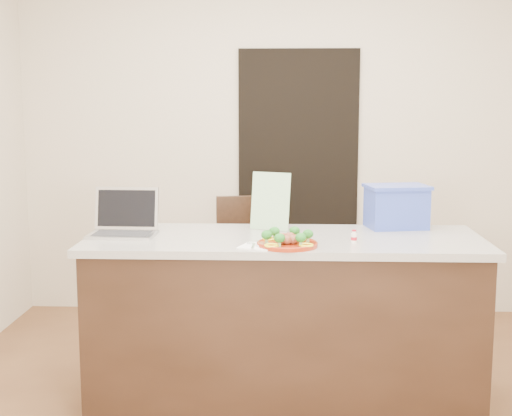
{
  "coord_description": "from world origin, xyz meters",
  "views": [
    {
      "loc": [
        0.0,
        -3.4,
        1.63
      ],
      "look_at": [
        -0.15,
        0.2,
        1.08
      ],
      "focal_mm": 50.0,
      "sensor_mm": 36.0,
      "label": 1
    }
  ],
  "objects_px": {
    "blue_box": "(396,206)",
    "yogurt_bottle": "(354,237)",
    "napkin": "(258,246)",
    "island": "(284,321)",
    "laptop": "(124,222)",
    "chair": "(251,268)",
    "plate": "(287,244)"
  },
  "relations": [
    {
      "from": "blue_box",
      "to": "yogurt_bottle",
      "type": "bearing_deg",
      "value": -133.48
    },
    {
      "from": "napkin",
      "to": "yogurt_bottle",
      "type": "xyz_separation_m",
      "value": [
        0.48,
        0.13,
        0.02
      ]
    },
    {
      "from": "island",
      "to": "laptop",
      "type": "relative_size",
      "value": 5.88
    },
    {
      "from": "laptop",
      "to": "chair",
      "type": "distance_m",
      "value": 1.0
    },
    {
      "from": "napkin",
      "to": "chair",
      "type": "height_order",
      "value": "chair"
    },
    {
      "from": "napkin",
      "to": "laptop",
      "type": "relative_size",
      "value": 0.45
    },
    {
      "from": "island",
      "to": "plate",
      "type": "xyz_separation_m",
      "value": [
        0.01,
        -0.24,
        0.47
      ]
    },
    {
      "from": "laptop",
      "to": "napkin",
      "type": "bearing_deg",
      "value": -21.03
    },
    {
      "from": "blue_box",
      "to": "napkin",
      "type": "bearing_deg",
      "value": -154.41
    },
    {
      "from": "island",
      "to": "blue_box",
      "type": "relative_size",
      "value": 5.53
    },
    {
      "from": "laptop",
      "to": "blue_box",
      "type": "bearing_deg",
      "value": 11.43
    },
    {
      "from": "laptop",
      "to": "plate",
      "type": "bearing_deg",
      "value": -16.13
    },
    {
      "from": "napkin",
      "to": "blue_box",
      "type": "distance_m",
      "value": 0.94
    },
    {
      "from": "island",
      "to": "plate",
      "type": "bearing_deg",
      "value": -86.58
    },
    {
      "from": "island",
      "to": "napkin",
      "type": "bearing_deg",
      "value": -116.28
    },
    {
      "from": "chair",
      "to": "island",
      "type": "bearing_deg",
      "value": -82.92
    },
    {
      "from": "plate",
      "to": "chair",
      "type": "relative_size",
      "value": 0.29
    },
    {
      "from": "plate",
      "to": "napkin",
      "type": "height_order",
      "value": "plate"
    },
    {
      "from": "plate",
      "to": "blue_box",
      "type": "distance_m",
      "value": 0.81
    },
    {
      "from": "plate",
      "to": "chair",
      "type": "distance_m",
      "value": 1.03
    },
    {
      "from": "plate",
      "to": "chair",
      "type": "height_order",
      "value": "chair"
    },
    {
      "from": "plate",
      "to": "napkin",
      "type": "xyz_separation_m",
      "value": [
        -0.14,
        -0.02,
        -0.01
      ]
    },
    {
      "from": "plate",
      "to": "blue_box",
      "type": "relative_size",
      "value": 0.8
    },
    {
      "from": "yogurt_bottle",
      "to": "blue_box",
      "type": "bearing_deg",
      "value": 57.26
    },
    {
      "from": "plate",
      "to": "yogurt_bottle",
      "type": "distance_m",
      "value": 0.35
    },
    {
      "from": "island",
      "to": "napkin",
      "type": "xyz_separation_m",
      "value": [
        -0.13,
        -0.26,
        0.46
      ]
    },
    {
      "from": "plate",
      "to": "napkin",
      "type": "bearing_deg",
      "value": -170.71
    },
    {
      "from": "napkin",
      "to": "laptop",
      "type": "distance_m",
      "value": 0.78
    },
    {
      "from": "yogurt_bottle",
      "to": "chair",
      "type": "bearing_deg",
      "value": 123.68
    },
    {
      "from": "island",
      "to": "chair",
      "type": "bearing_deg",
      "value": 106.51
    },
    {
      "from": "yogurt_bottle",
      "to": "laptop",
      "type": "distance_m",
      "value": 1.21
    },
    {
      "from": "plate",
      "to": "blue_box",
      "type": "bearing_deg",
      "value": 41.06
    }
  ]
}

